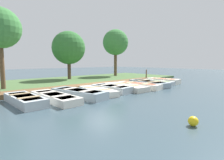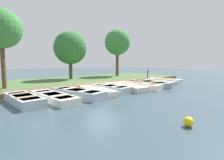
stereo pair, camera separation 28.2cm
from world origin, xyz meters
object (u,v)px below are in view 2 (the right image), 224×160
rowboat_8 (158,83)px  mooring_post_far (148,75)px  rowboat_0 (24,99)px  rowboat_2 (78,93)px  rowboat_7 (149,84)px  buoy (188,122)px  park_tree_left (70,48)px  park_tree_center (117,43)px  rowboat_4 (111,88)px  rowboat_6 (138,85)px  rowboat_5 (125,87)px  park_tree_far_left (1,29)px  rowboat_9 (164,81)px  rowboat_3 (97,91)px  rowboat_1 (53,97)px

rowboat_8 → mooring_post_far: 3.14m
rowboat_0 → rowboat_2: 2.64m
rowboat_7 → buoy: (6.05, -6.15, -0.06)m
park_tree_left → park_tree_center: bearing=89.1°
rowboat_4 → rowboat_6: 2.49m
rowboat_2 → rowboat_5: rowboat_2 is taller
rowboat_0 → rowboat_7: (0.28, 9.03, 0.01)m
rowboat_8 → park_tree_left: bearing=-158.0°
rowboat_6 → rowboat_4: bearing=-104.1°
rowboat_0 → park_tree_far_left: park_tree_far_left is taller
rowboat_2 → park_tree_center: (-7.48, 9.88, 4.00)m
rowboat_5 → rowboat_6: (0.22, 1.15, 0.02)m
rowboat_7 → mooring_post_far: (-2.54, 3.14, 0.36)m
rowboat_0 → park_tree_far_left: (-4.35, -0.01, 3.75)m
rowboat_9 → park_tree_left: size_ratio=0.58×
rowboat_7 → rowboat_4: bearing=-77.5°
rowboat_0 → rowboat_2: bearing=80.6°
rowboat_0 → rowboat_2: (0.33, 2.62, 0.01)m
rowboat_2 → rowboat_8: (-0.12, 7.64, -0.04)m
rowboat_2 → rowboat_7: (-0.05, 6.41, -0.01)m
rowboat_5 → park_tree_center: (-7.33, 6.05, 4.04)m
rowboat_0 → buoy: bearing=22.2°
rowboat_9 → rowboat_0: bearing=-96.9°
rowboat_5 → mooring_post_far: (-2.44, 5.72, 0.39)m
rowboat_0 → rowboat_8: 10.27m
rowboat_3 → rowboat_5: size_ratio=0.91×
rowboat_8 → park_tree_center: 8.69m
rowboat_6 → park_tree_far_left: park_tree_far_left is taller
rowboat_7 → rowboat_8: (-0.07, 1.24, -0.03)m
rowboat_3 → park_tree_left: park_tree_left is taller
rowboat_1 → mooring_post_far: size_ratio=3.13×
rowboat_2 → rowboat_5: size_ratio=0.99×
mooring_post_far → park_tree_left: 8.19m
rowboat_3 → rowboat_4: rowboat_4 is taller
buoy → park_tree_far_left: (-10.67, -2.88, 3.80)m
rowboat_0 → buoy: 6.95m
rowboat_6 → park_tree_center: park_tree_center is taller
park_tree_center → rowboat_8: bearing=-16.9°
rowboat_2 → rowboat_6: (0.07, 4.98, -0.02)m
rowboat_1 → park_tree_center: bearing=121.1°
rowboat_5 → park_tree_left: park_tree_left is taller
rowboat_1 → park_tree_far_left: park_tree_far_left is taller
rowboat_9 → park_tree_center: (-7.26, 1.03, 3.99)m
rowboat_5 → park_tree_center: size_ratio=0.62×
rowboat_3 → mooring_post_far: size_ratio=2.88×
rowboat_4 → rowboat_5: (-0.06, 1.33, -0.04)m
rowboat_5 → buoy: size_ratio=11.96×
rowboat_6 → buoy: rowboat_6 is taller
rowboat_7 → park_tree_center: bearing=168.0°
rowboat_0 → rowboat_3: bearing=84.3°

